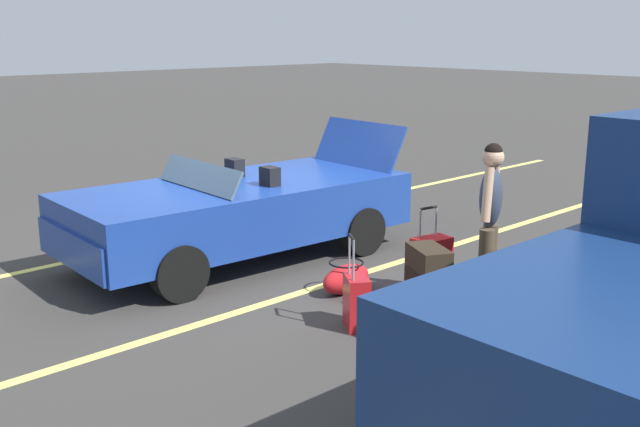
{
  "coord_description": "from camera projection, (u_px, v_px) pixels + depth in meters",
  "views": [
    {
      "loc": [
        5.17,
        7.0,
        2.69
      ],
      "look_at": [
        -0.21,
        1.21,
        0.75
      ],
      "focal_mm": 41.77,
      "sensor_mm": 36.0,
      "label": 1
    }
  ],
  "objects": [
    {
      "name": "lot_line_near",
      "position": [
        182.0,
        238.0,
        9.96
      ],
      "size": [
        18.0,
        0.12,
        0.01
      ],
      "primitive_type": "cube",
      "color": "#EAE066",
      "rests_on": "ground_plane"
    },
    {
      "name": "traveler_person",
      "position": [
        490.0,
        216.0,
        7.28
      ],
      "size": [
        0.58,
        0.33,
        1.65
      ],
      "rotation": [
        0.0,
        0.0,
        -1.14
      ],
      "color": "#4C3F2D",
      "rests_on": "ground_plane"
    },
    {
      "name": "lot_line_far",
      "position": [
        541.0,
        368.0,
        6.12
      ],
      "size": [
        18.0,
        0.12,
        0.01
      ],
      "primitive_type": "cube",
      "color": "#EAE066",
      "rests_on": "ground_plane"
    },
    {
      "name": "suitcase_large_black",
      "position": [
        427.0,
        285.0,
        6.99
      ],
      "size": [
        0.47,
        0.55,
        0.74
      ],
      "rotation": [
        0.0,
        0.0,
        5.82
      ],
      "color": "#2D2319",
      "rests_on": "ground_plane"
    },
    {
      "name": "ground_plane",
      "position": [
        240.0,
        259.0,
        9.04
      ],
      "size": [
        80.0,
        80.0,
        0.0
      ],
      "primitive_type": "plane",
      "color": "#383533"
    },
    {
      "name": "lot_line_mid",
      "position": [
        319.0,
        287.0,
        8.04
      ],
      "size": [
        18.0,
        0.12,
        0.01
      ],
      "primitive_type": "cube",
      "color": "#EAE066",
      "rests_on": "ground_plane"
    },
    {
      "name": "suitcase_small_carryon",
      "position": [
        357.0,
        302.0,
        6.88
      ],
      "size": [
        0.35,
        0.39,
        0.89
      ],
      "rotation": [
        0.0,
        0.0,
        2.56
      ],
      "color": "red",
      "rests_on": "ground_plane"
    },
    {
      "name": "suitcase_medium_bright",
      "position": [
        431.0,
        266.0,
        7.73
      ],
      "size": [
        0.43,
        0.31,
        0.94
      ],
      "rotation": [
        0.0,
        0.0,
        1.42
      ],
      "color": "red",
      "rests_on": "ground_plane"
    },
    {
      "name": "duffel_bag",
      "position": [
        346.0,
        278.0,
        7.84
      ],
      "size": [
        0.66,
        0.39,
        0.34
      ],
      "rotation": [
        0.0,
        0.0,
        3.2
      ],
      "color": "red",
      "rests_on": "ground_plane"
    },
    {
      "name": "convertible_car",
      "position": [
        224.0,
        214.0,
        8.78
      ],
      "size": [
        4.28,
        2.01,
        1.51
      ],
      "rotation": [
        0.0,
        0.0,
        -0.06
      ],
      "color": "navy",
      "rests_on": "ground_plane"
    }
  ]
}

